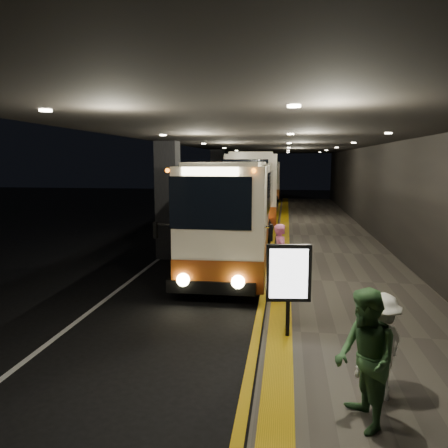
# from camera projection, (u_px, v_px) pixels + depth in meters

# --- Properties ---
(ground) EXTENTS (90.00, 90.00, 0.00)m
(ground) POSITION_uv_depth(u_px,v_px,m) (183.00, 289.00, 12.64)
(ground) COLOR black
(lane_line_white) EXTENTS (0.12, 50.00, 0.01)m
(lane_line_white) POSITION_uv_depth(u_px,v_px,m) (168.00, 252.00, 17.79)
(lane_line_white) COLOR silver
(lane_line_white) RESTS_ON ground
(kerb_stripe_yellow) EXTENTS (0.18, 50.00, 0.01)m
(kerb_stripe_yellow) POSITION_uv_depth(u_px,v_px,m) (270.00, 255.00, 17.21)
(kerb_stripe_yellow) COLOR gold
(kerb_stripe_yellow) RESTS_ON ground
(sidewalk) EXTENTS (4.50, 50.00, 0.15)m
(sidewalk) POSITION_uv_depth(u_px,v_px,m) (333.00, 255.00, 16.87)
(sidewalk) COLOR #514C44
(sidewalk) RESTS_ON ground
(tactile_strip) EXTENTS (0.50, 50.00, 0.01)m
(tactile_strip) POSITION_uv_depth(u_px,v_px,m) (283.00, 251.00, 17.12)
(tactile_strip) COLOR gold
(tactile_strip) RESTS_ON sidewalk
(terminal_wall) EXTENTS (0.10, 50.00, 6.00)m
(terminal_wall) POSITION_uv_depth(u_px,v_px,m) (398.00, 179.00, 16.13)
(terminal_wall) COLOR black
(terminal_wall) RESTS_ON ground
(support_columns) EXTENTS (0.80, 24.80, 4.40)m
(support_columns) POSITION_uv_depth(u_px,v_px,m) (168.00, 200.00, 16.46)
(support_columns) COLOR black
(support_columns) RESTS_ON ground
(canopy) EXTENTS (9.00, 50.00, 0.40)m
(canopy) POSITION_uv_depth(u_px,v_px,m) (276.00, 136.00, 16.54)
(canopy) COLOR black
(canopy) RESTS_ON support_columns
(coach_main) EXTENTS (2.66, 11.40, 3.53)m
(coach_main) POSITION_uv_depth(u_px,v_px,m) (236.00, 215.00, 16.25)
(coach_main) COLOR beige
(coach_main) RESTS_ON ground
(coach_second) EXTENTS (3.21, 12.91, 4.03)m
(coach_second) POSITION_uv_depth(u_px,v_px,m) (254.00, 188.00, 28.20)
(coach_second) COLOR beige
(coach_second) RESTS_ON ground
(coach_third) EXTENTS (2.60, 11.50, 3.60)m
(coach_third) POSITION_uv_depth(u_px,v_px,m) (267.00, 181.00, 43.33)
(coach_third) COLOR beige
(coach_third) RESTS_ON ground
(passenger_boarding) EXTENTS (0.50, 0.69, 1.77)m
(passenger_boarding) POSITION_uv_depth(u_px,v_px,m) (281.00, 255.00, 12.36)
(passenger_boarding) COLOR #D26298
(passenger_boarding) RESTS_ON sidewalk
(passenger_waiting_green) EXTENTS (0.75, 1.02, 1.88)m
(passenger_waiting_green) POSITION_uv_depth(u_px,v_px,m) (365.00, 359.00, 5.72)
(passenger_waiting_green) COLOR #396739
(passenger_waiting_green) RESTS_ON sidewalk
(passenger_waiting_white) EXTENTS (1.06, 1.12, 1.63)m
(passenger_waiting_white) POSITION_uv_depth(u_px,v_px,m) (379.00, 348.00, 6.37)
(passenger_waiting_white) COLOR white
(passenger_waiting_white) RESTS_ON sidewalk
(bag_polka) EXTENTS (0.29, 0.17, 0.32)m
(bag_polka) POSITION_uv_depth(u_px,v_px,m) (378.00, 379.00, 6.75)
(bag_polka) COLOR black
(bag_polka) RESTS_ON sidewalk
(info_sign) EXTENTS (0.90, 0.21, 1.89)m
(info_sign) POSITION_uv_depth(u_px,v_px,m) (289.00, 275.00, 8.65)
(info_sign) COLOR black
(info_sign) RESTS_ON sidewalk
(stanchion_post) EXTENTS (0.05, 0.05, 1.07)m
(stanchion_post) POSITION_uv_depth(u_px,v_px,m) (287.00, 304.00, 9.18)
(stanchion_post) COLOR black
(stanchion_post) RESTS_ON sidewalk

